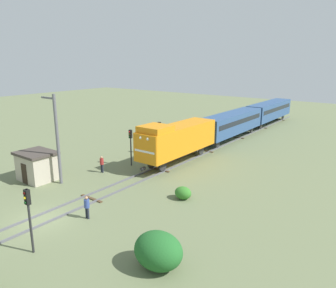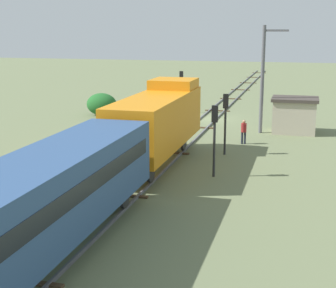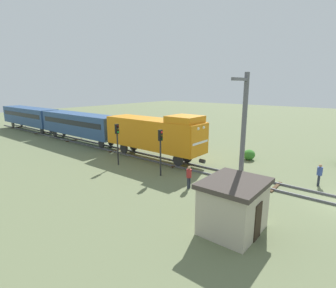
# 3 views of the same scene
# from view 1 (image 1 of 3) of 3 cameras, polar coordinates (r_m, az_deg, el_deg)

# --- Properties ---
(ground_plane) EXTENTS (162.22, 162.22, 0.00)m
(ground_plane) POSITION_cam_1_polar(r_m,az_deg,el_deg) (25.46, -21.10, -12.25)
(ground_plane) COLOR #66704C
(railway_track) EXTENTS (2.40, 108.14, 0.16)m
(railway_track) POSITION_cam_1_polar(r_m,az_deg,el_deg) (25.43, -21.11, -12.10)
(railway_track) COLOR #595960
(railway_track) RESTS_ON ground
(locomotive) EXTENTS (2.90, 11.60, 4.60)m
(locomotive) POSITION_cam_1_polar(r_m,az_deg,el_deg) (35.35, 1.56, 0.98)
(locomotive) COLOR orange
(locomotive) RESTS_ON railway_track
(passenger_car_leading) EXTENTS (2.84, 14.00, 3.66)m
(passenger_car_leading) POSITION_cam_1_polar(r_m,az_deg,el_deg) (46.69, 11.09, 3.74)
(passenger_car_leading) COLOR #2D4C7A
(passenger_car_leading) RESTS_ON railway_track
(passenger_car_trailing) EXTENTS (2.84, 14.00, 3.66)m
(passenger_car_trailing) POSITION_cam_1_polar(r_m,az_deg,el_deg) (60.01, 17.26, 5.71)
(passenger_car_trailing) COLOR #2D4C7A
(passenger_car_trailing) RESTS_ON railway_track
(traffic_signal_near) EXTENTS (0.32, 0.34, 3.97)m
(traffic_signal_near) POSITION_cam_1_polar(r_m,az_deg,el_deg) (20.61, -23.13, -10.42)
(traffic_signal_near) COLOR #262628
(traffic_signal_near) RESTS_ON ground
(traffic_signal_mid) EXTENTS (0.32, 0.34, 3.91)m
(traffic_signal_mid) POSITION_cam_1_polar(r_m,az_deg,el_deg) (34.71, -6.53, 0.57)
(traffic_signal_mid) COLOR #262628
(traffic_signal_mid) RESTS_ON ground
(traffic_signal_far) EXTENTS (0.32, 0.34, 3.94)m
(traffic_signal_far) POSITION_cam_1_polar(r_m,az_deg,el_deg) (38.63, -1.50, 2.11)
(traffic_signal_far) COLOR #262628
(traffic_signal_far) RESTS_ON ground
(worker_near_track) EXTENTS (0.38, 0.38, 1.70)m
(worker_near_track) POSITION_cam_1_polar(r_m,az_deg,el_deg) (24.31, -13.96, -10.37)
(worker_near_track) COLOR #262B38
(worker_near_track) RESTS_ON ground
(worker_by_signal) EXTENTS (0.38, 0.38, 1.70)m
(worker_by_signal) POSITION_cam_1_polar(r_m,az_deg,el_deg) (33.46, -11.46, -3.26)
(worker_by_signal) COLOR #262B38
(worker_by_signal) RESTS_ON ground
(catenary_mast) EXTENTS (1.94, 0.28, 8.18)m
(catenary_mast) POSITION_cam_1_polar(r_m,az_deg,el_deg) (30.73, -18.78, 1.12)
(catenary_mast) COLOR #595960
(catenary_mast) RESTS_ON ground
(relay_hut) EXTENTS (3.50, 2.90, 2.74)m
(relay_hut) POSITION_cam_1_polar(r_m,az_deg,el_deg) (33.09, -21.86, -3.53)
(relay_hut) COLOR #B2A893
(relay_hut) RESTS_ON ground
(bush_near) EXTENTS (1.43, 1.17, 1.04)m
(bush_near) POSITION_cam_1_polar(r_m,az_deg,el_deg) (26.93, 2.63, -8.51)
(bush_near) COLOR #327326
(bush_near) RESTS_ON ground
(bush_far) EXTENTS (2.84, 2.32, 2.07)m
(bush_far) POSITION_cam_1_polar(r_m,az_deg,el_deg) (18.60, -1.70, -18.08)
(bush_far) COLOR #205D26
(bush_far) RESTS_ON ground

